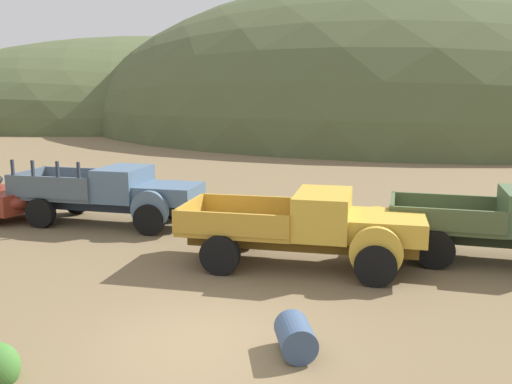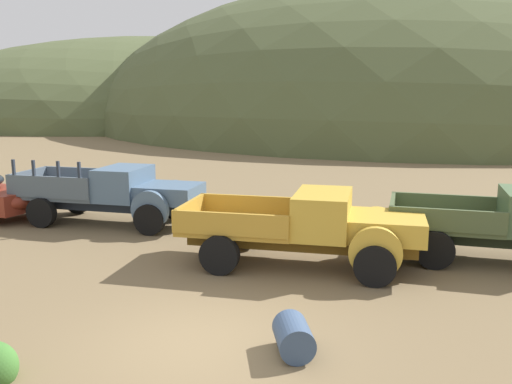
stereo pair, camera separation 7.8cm
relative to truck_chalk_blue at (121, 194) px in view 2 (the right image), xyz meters
The scene contains 6 objects.
ground_plane 9.27m from the truck_chalk_blue, 61.40° to the right, with size 300.00×300.00×0.00m, color brown.
hill_far_left 77.37m from the truck_chalk_blue, 105.46° to the left, with size 76.17×86.88×24.85m, color #4C5633.
hill_center 62.31m from the truck_chalk_blue, 75.49° to the left, with size 76.54×88.64×34.75m, color #4C5633.
truck_chalk_blue is the anchor object (origin of this frame).
truck_faded_yellow 7.39m from the truck_chalk_blue, 29.19° to the right, with size 6.13×3.00×1.89m.
oil_drum_tipped 10.29m from the truck_chalk_blue, 53.75° to the right, with size 0.79×1.01×0.61m.
Camera 2 is at (2.06, -8.70, 4.38)m, focal length 38.23 mm.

